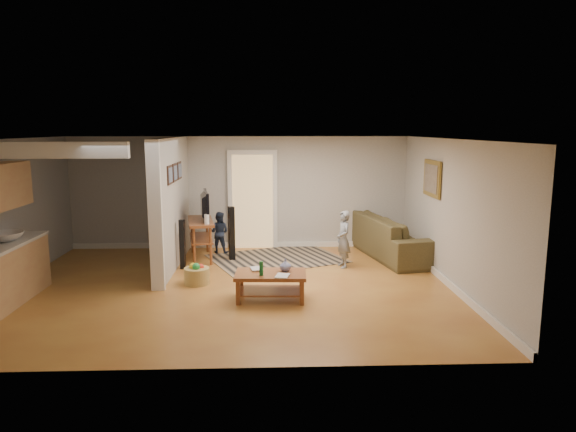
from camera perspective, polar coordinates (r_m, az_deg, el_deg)
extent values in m
plane|color=#9B5827|center=(8.88, -6.38, -7.87)|extent=(7.50, 7.50, 0.00)
cube|color=#A8A5A1|center=(11.55, -5.43, 2.60)|extent=(7.50, 0.04, 2.50)
cube|color=#A8A5A1|center=(9.63, -29.39, -0.05)|extent=(0.04, 6.00, 2.50)
cube|color=#A8A5A1|center=(9.10, 17.72, 0.26)|extent=(0.04, 6.00, 2.50)
cube|color=white|center=(8.47, -6.70, 8.48)|extent=(7.50, 6.00, 0.04)
cube|color=#A8A5A1|center=(10.16, -12.68, 1.43)|extent=(0.15, 3.10, 2.50)
cube|color=white|center=(8.66, -14.52, -0.05)|extent=(0.22, 0.10, 2.50)
cube|color=white|center=(11.73, -5.34, -3.20)|extent=(7.50, 0.04, 0.12)
cube|color=white|center=(9.35, 17.17, -6.95)|extent=(0.04, 6.00, 0.12)
cube|color=#D8B272|center=(11.50, -3.94, 1.59)|extent=(0.90, 0.06, 2.10)
imported|color=silver|center=(9.10, -28.85, -2.46)|extent=(0.54, 0.54, 0.19)
cube|color=black|center=(9.44, -13.02, 4.47)|extent=(0.03, 0.40, 0.34)
cube|color=black|center=(9.93, -12.49, 4.74)|extent=(0.03, 0.40, 0.34)
cube|color=black|center=(10.43, -12.00, 4.98)|extent=(0.03, 0.40, 0.34)
cube|color=olive|center=(9.97, 15.71, 4.04)|extent=(0.04, 0.90, 0.68)
cube|color=black|center=(10.68, -1.28, -4.75)|extent=(3.07, 2.71, 0.01)
imported|color=#473723|center=(11.25, 11.51, -4.22)|extent=(1.66, 3.05, 0.84)
cube|color=brown|center=(8.11, -1.94, -6.52)|extent=(1.14, 0.70, 0.06)
cube|color=silver|center=(8.11, -1.94, -6.49)|extent=(0.71, 0.42, 0.02)
cube|color=brown|center=(8.19, -1.93, -8.32)|extent=(1.04, 0.60, 0.03)
cube|color=brown|center=(7.96, -5.57, -8.41)|extent=(0.07, 0.07, 0.41)
cube|color=brown|center=(7.92, 1.56, -8.46)|extent=(0.07, 0.07, 0.41)
cube|color=brown|center=(8.45, -5.20, -7.32)|extent=(0.07, 0.07, 0.41)
cube|color=brown|center=(8.41, 1.50, -7.36)|extent=(0.07, 0.07, 0.41)
imported|color=#283694|center=(8.21, -0.29, -6.13)|extent=(0.19, 0.19, 0.19)
cylinder|color=#16632A|center=(7.95, -2.99, -5.83)|extent=(0.06, 0.06, 0.22)
imported|color=#998C4C|center=(8.29, -4.14, -5.99)|extent=(0.23, 0.28, 0.02)
imported|color=#66594C|center=(7.92, -1.33, -6.70)|extent=(0.25, 0.31, 0.02)
cube|color=brown|center=(10.70, -9.70, -0.58)|extent=(0.70, 1.35, 0.05)
cube|color=brown|center=(10.77, -9.64, -2.44)|extent=(0.63, 1.24, 0.03)
cylinder|color=brown|center=(10.22, -10.39, -3.30)|extent=(0.05, 0.05, 0.80)
cylinder|color=brown|center=(11.32, -10.59, -2.05)|extent=(0.05, 0.05, 0.80)
cylinder|color=brown|center=(10.24, -8.59, -3.23)|extent=(0.05, 0.05, 0.80)
cylinder|color=brown|center=(11.33, -8.96, -1.98)|extent=(0.05, 0.05, 0.80)
imported|color=black|center=(10.70, -9.59, -0.44)|extent=(0.32, 1.05, 0.60)
cylinder|color=white|center=(10.21, -8.99, -0.36)|extent=(0.11, 0.11, 0.19)
cube|color=black|center=(10.03, -11.65, -3.12)|extent=(0.11, 0.11, 0.96)
cube|color=black|center=(10.53, -6.28, -1.94)|extent=(0.14, 0.14, 1.11)
cylinder|color=#A88D49|center=(9.10, -10.09, -6.58)|extent=(0.44, 0.44, 0.29)
sphere|color=red|center=(9.09, -9.72, -5.65)|extent=(0.13, 0.13, 0.13)
sphere|color=gold|center=(9.09, -10.52, -5.56)|extent=(0.13, 0.13, 0.13)
sphere|color=green|center=(9.00, -10.17, -5.57)|extent=(0.13, 0.13, 0.13)
imported|color=gray|center=(10.12, 6.11, -5.66)|extent=(0.34, 0.45, 1.11)
imported|color=#1F2A41|center=(11.31, -7.60, -4.03)|extent=(0.51, 0.44, 0.90)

